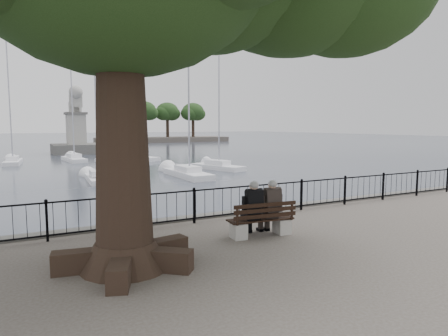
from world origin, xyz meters
TOP-DOWN VIEW (x-y plane):
  - harbor at (0.00, 3.00)m, footprint 260.00×260.00m
  - railing at (0.00, 2.50)m, footprint 22.06×0.06m
  - bench at (0.00, 0.40)m, footprint 1.81×0.71m
  - person_left at (-0.23, 0.53)m, footprint 0.45×0.76m
  - person_right at (0.31, 0.47)m, footprint 0.45×0.76m
  - lion_monument at (2.00, 49.93)m, footprint 6.34×6.34m
  - sailboat_b at (-0.63, 20.14)m, footprint 1.58×4.73m
  - sailboat_c at (5.86, 19.51)m, footprint 1.77×6.04m
  - sailboat_d at (10.15, 23.02)m, footprint 3.19×5.66m
  - sailboat_f at (2.63, 31.71)m, footprint 1.71×4.84m
  - sailboat_g at (6.58, 35.58)m, footprint 3.60×5.96m
  - sailboat_h at (-5.83, 36.83)m, footprint 1.90×5.27m
  - sailboat_i at (-0.00, 37.24)m, footprint 2.06×5.70m
  - far_shore at (25.54, 79.46)m, footprint 30.00×8.60m

SIDE VIEW (x-z plane):
  - sailboat_d at x=10.15m, z-range -5.69..4.29m
  - sailboat_b at x=-0.63m, z-range -5.36..3.96m
  - sailboat_g at x=6.58m, z-range -5.99..4.61m
  - sailboat_c at x=5.86m, z-range -6.22..4.85m
  - sailboat_f at x=2.63m, z-range -5.83..4.47m
  - sailboat_i at x=0.00m, z-range -6.33..4.98m
  - sailboat_h at x=-5.83m, z-range -6.98..5.74m
  - harbor at x=0.00m, z-range -1.10..0.10m
  - bench at x=0.00m, z-range -0.14..0.79m
  - railing at x=0.00m, z-range 0.06..1.06m
  - person_left at x=-0.23m, z-range -0.06..1.42m
  - person_right at x=0.31m, z-range -0.06..1.42m
  - lion_monument at x=2.00m, z-range -3.29..5.98m
  - far_shore at x=25.54m, z-range -1.59..7.59m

